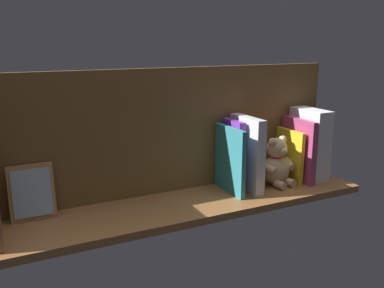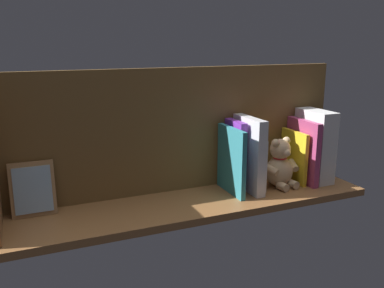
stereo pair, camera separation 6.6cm
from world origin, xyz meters
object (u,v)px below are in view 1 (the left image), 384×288
dictionary_thick_white (309,144)px  picture_frame_leaning (32,192)px  book_0 (298,150)px  teddy_bear (277,164)px

dictionary_thick_white → picture_frame_leaning: dictionary_thick_white is taller
dictionary_thick_white → picture_frame_leaning: (89.72, -5.42, -4.60)cm
book_0 → teddy_bear: 10.05cm
book_0 → dictionary_thick_white: bearing=-176.7°
dictionary_thick_white → teddy_bear: (14.43, 1.17, -4.87)cm
dictionary_thick_white → book_0: dictionary_thick_white is taller
dictionary_thick_white → book_0: (5.04, 0.29, -1.41)cm
teddy_bear → picture_frame_leaning: teddy_bear is taller
dictionary_thick_white → teddy_bear: bearing=4.6°
book_0 → picture_frame_leaning: size_ratio=1.41×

